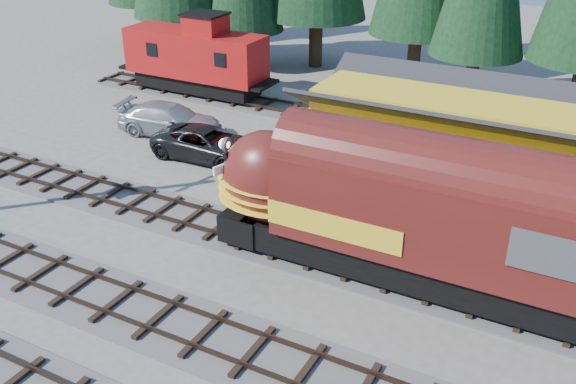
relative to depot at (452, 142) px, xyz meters
The scene contains 7 objects.
ground 10.91m from the depot, 89.99° to the right, with size 120.00×120.00×0.00m, color #6B665B.
track_spur 12.83m from the depot, 143.13° to the left, with size 32.00×3.20×0.33m.
depot is the anchor object (origin of this frame).
locomotive 6.53m from the depot, 85.83° to the right, with size 16.03×3.19×4.36m.
caboose 20.00m from the depot, 157.97° to the left, with size 9.43×2.74×4.91m.
pickup_truck_a 12.25m from the depot, behind, with size 2.68×5.81×1.62m, color black.
pickup_truck_b 15.93m from the depot, behind, with size 2.42×5.95×1.73m, color #A2A5AA.
Camera 1 is at (5.72, -14.92, 13.30)m, focal length 40.00 mm.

